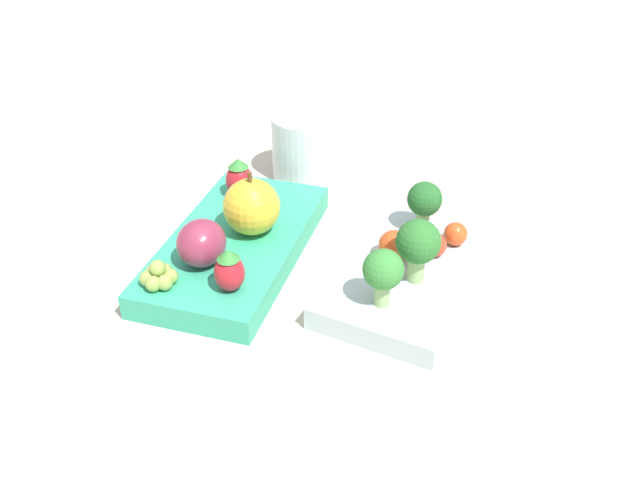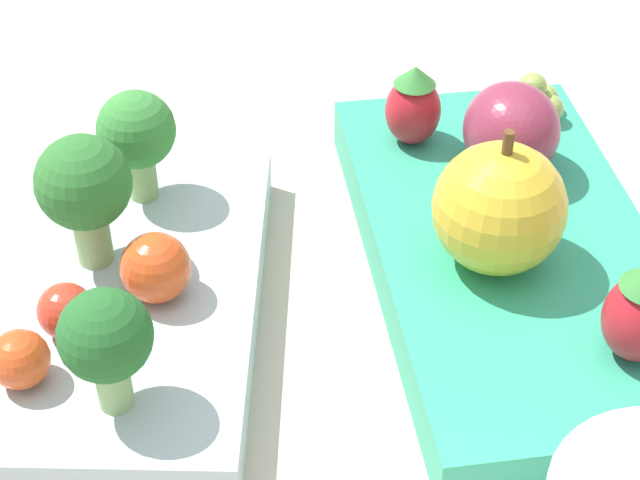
{
  "view_description": "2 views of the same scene",
  "coord_description": "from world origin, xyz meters",
  "px_view_note": "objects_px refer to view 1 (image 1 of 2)",
  "views": [
    {
      "loc": [
        0.49,
        0.18,
        0.39
      ],
      "look_at": [
        -0.01,
        -0.0,
        0.03
      ],
      "focal_mm": 40.0,
      "sensor_mm": 36.0,
      "label": 1
    },
    {
      "loc": [
        -0.33,
        0.03,
        0.31
      ],
      "look_at": [
        -0.01,
        -0.0,
        0.03
      ],
      "focal_mm": 60.0,
      "sensor_mm": 36.0,
      "label": 2
    }
  ],
  "objects_px": {
    "apple": "(252,207)",
    "broccoli_floret_1": "(418,244)",
    "strawberry_1": "(239,178)",
    "drinking_cup": "(303,147)",
    "cherry_tomato_0": "(394,245)",
    "broccoli_floret_2": "(383,271)",
    "bento_box_fruit": "(237,245)",
    "cherry_tomato_1": "(456,234)",
    "bento_box_savoury": "(408,277)",
    "grape_cluster": "(159,276)",
    "broccoli_floret_0": "(425,201)",
    "strawberry_0": "(229,271)",
    "plum": "(201,243)",
    "cherry_tomato_2": "(435,245)"
  },
  "relations": [
    {
      "from": "cherry_tomato_1",
      "to": "plum",
      "type": "bearing_deg",
      "value": -62.15
    },
    {
      "from": "grape_cluster",
      "to": "broccoli_floret_1",
      "type": "bearing_deg",
      "value": 112.12
    },
    {
      "from": "cherry_tomato_2",
      "to": "grape_cluster",
      "type": "bearing_deg",
      "value": -59.42
    },
    {
      "from": "cherry_tomato_2",
      "to": "cherry_tomato_0",
      "type": "bearing_deg",
      "value": -62.4
    },
    {
      "from": "bento_box_fruit",
      "to": "cherry_tomato_2",
      "type": "xyz_separation_m",
      "value": [
        -0.03,
        0.18,
        0.02
      ]
    },
    {
      "from": "broccoli_floret_0",
      "to": "strawberry_1",
      "type": "bearing_deg",
      "value": -89.01
    },
    {
      "from": "cherry_tomato_2",
      "to": "strawberry_0",
      "type": "height_order",
      "value": "strawberry_0"
    },
    {
      "from": "cherry_tomato_1",
      "to": "drinking_cup",
      "type": "distance_m",
      "value": 0.22
    },
    {
      "from": "bento_box_savoury",
      "to": "broccoli_floret_2",
      "type": "height_order",
      "value": "broccoli_floret_2"
    },
    {
      "from": "cherry_tomato_2",
      "to": "plum",
      "type": "height_order",
      "value": "plum"
    },
    {
      "from": "apple",
      "to": "cherry_tomato_1",
      "type": "bearing_deg",
      "value": 104.05
    },
    {
      "from": "broccoli_floret_0",
      "to": "broccoli_floret_2",
      "type": "xyz_separation_m",
      "value": [
        0.12,
        -0.01,
        0.0
      ]
    },
    {
      "from": "broccoli_floret_2",
      "to": "apple",
      "type": "distance_m",
      "value": 0.15
    },
    {
      "from": "broccoli_floret_2",
      "to": "strawberry_0",
      "type": "height_order",
      "value": "broccoli_floret_2"
    },
    {
      "from": "cherry_tomato_1",
      "to": "plum",
      "type": "distance_m",
      "value": 0.23
    },
    {
      "from": "bento_box_fruit",
      "to": "strawberry_1",
      "type": "relative_size",
      "value": 5.49
    },
    {
      "from": "drinking_cup",
      "to": "broccoli_floret_0",
      "type": "bearing_deg",
      "value": 58.26
    },
    {
      "from": "cherry_tomato_0",
      "to": "apple",
      "type": "bearing_deg",
      "value": -88.18
    },
    {
      "from": "cherry_tomato_2",
      "to": "bento_box_fruit",
      "type": "bearing_deg",
      "value": -79.87
    },
    {
      "from": "strawberry_1",
      "to": "drinking_cup",
      "type": "relative_size",
      "value": 0.58
    },
    {
      "from": "cherry_tomato_0",
      "to": "cherry_tomato_2",
      "type": "relative_size",
      "value": 1.3
    },
    {
      "from": "apple",
      "to": "strawberry_1",
      "type": "relative_size",
      "value": 1.48
    },
    {
      "from": "cherry_tomato_0",
      "to": "apple",
      "type": "height_order",
      "value": "apple"
    },
    {
      "from": "plum",
      "to": "grape_cluster",
      "type": "bearing_deg",
      "value": -26.86
    },
    {
      "from": "cherry_tomato_0",
      "to": "bento_box_savoury",
      "type": "bearing_deg",
      "value": 62.17
    },
    {
      "from": "drinking_cup",
      "to": "bento_box_fruit",
      "type": "bearing_deg",
      "value": -1.2
    },
    {
      "from": "broccoli_floret_2",
      "to": "cherry_tomato_2",
      "type": "xyz_separation_m",
      "value": [
        -0.08,
        0.03,
        -0.02
      ]
    },
    {
      "from": "apple",
      "to": "broccoli_floret_1",
      "type": "bearing_deg",
      "value": 82.92
    },
    {
      "from": "drinking_cup",
      "to": "strawberry_0",
      "type": "bearing_deg",
      "value": 6.42
    },
    {
      "from": "cherry_tomato_1",
      "to": "drinking_cup",
      "type": "height_order",
      "value": "drinking_cup"
    },
    {
      "from": "broccoli_floret_0",
      "to": "cherry_tomato_1",
      "type": "distance_m",
      "value": 0.04
    },
    {
      "from": "broccoli_floret_1",
      "to": "cherry_tomato_0",
      "type": "height_order",
      "value": "broccoli_floret_1"
    },
    {
      "from": "broccoli_floret_2",
      "to": "strawberry_1",
      "type": "bearing_deg",
      "value": -123.02
    },
    {
      "from": "broccoli_floret_1",
      "to": "grape_cluster",
      "type": "xyz_separation_m",
      "value": [
        0.08,
        -0.2,
        -0.03
      ]
    },
    {
      "from": "broccoli_floret_1",
      "to": "broccoli_floret_2",
      "type": "xyz_separation_m",
      "value": [
        0.04,
        -0.02,
        -0.0
      ]
    },
    {
      "from": "cherry_tomato_0",
      "to": "broccoli_floret_2",
      "type": "bearing_deg",
      "value": 6.23
    },
    {
      "from": "broccoli_floret_0",
      "to": "strawberry_0",
      "type": "bearing_deg",
      "value": -41.4
    },
    {
      "from": "broccoli_floret_1",
      "to": "apple",
      "type": "xyz_separation_m",
      "value": [
        -0.02,
        -0.16,
        -0.01
      ]
    },
    {
      "from": "bento_box_fruit",
      "to": "cherry_tomato_1",
      "type": "bearing_deg",
      "value": 106.09
    },
    {
      "from": "cherry_tomato_0",
      "to": "plum",
      "type": "height_order",
      "value": "plum"
    },
    {
      "from": "cherry_tomato_0",
      "to": "grape_cluster",
      "type": "distance_m",
      "value": 0.2
    },
    {
      "from": "cherry_tomato_2",
      "to": "apple",
      "type": "bearing_deg",
      "value": -82.64
    },
    {
      "from": "bento_box_savoury",
      "to": "bento_box_fruit",
      "type": "distance_m",
      "value": 0.16
    },
    {
      "from": "bento_box_savoury",
      "to": "cherry_tomato_0",
      "type": "height_order",
      "value": "cherry_tomato_0"
    },
    {
      "from": "broccoli_floret_0",
      "to": "cherry_tomato_1",
      "type": "relative_size",
      "value": 2.28
    },
    {
      "from": "broccoli_floret_1",
      "to": "cherry_tomato_0",
      "type": "xyz_separation_m",
      "value": [
        -0.02,
        -0.03,
        -0.02
      ]
    },
    {
      "from": "grape_cluster",
      "to": "drinking_cup",
      "type": "xyz_separation_m",
      "value": [
        -0.26,
        0.03,
        0.0
      ]
    },
    {
      "from": "strawberry_0",
      "to": "broccoli_floret_1",
      "type": "bearing_deg",
      "value": 115.55
    },
    {
      "from": "broccoli_floret_0",
      "to": "broccoli_floret_1",
      "type": "height_order",
      "value": "broccoli_floret_1"
    },
    {
      "from": "cherry_tomato_0",
      "to": "plum",
      "type": "xyz_separation_m",
      "value": [
        0.07,
        -0.15,
        0.01
      ]
    }
  ]
}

